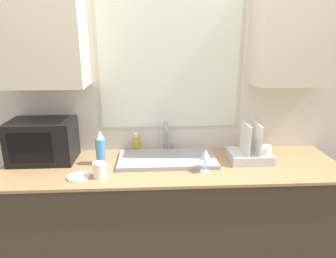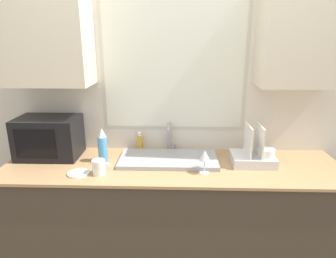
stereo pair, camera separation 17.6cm
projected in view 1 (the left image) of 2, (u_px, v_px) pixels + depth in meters
name	position (u px, v px, depth m)	size (l,w,h in m)	color
countertop	(172.00, 218.00, 2.31)	(2.45, 0.68, 0.90)	#42382D
wall_back	(170.00, 86.00, 2.32)	(6.00, 0.38, 2.60)	silver
sink_basin	(167.00, 159.00, 2.23)	(0.72, 0.36, 0.03)	#9EA0A5
faucet	(167.00, 135.00, 2.36)	(0.08, 0.19, 0.24)	#99999E
microwave	(43.00, 141.00, 2.20)	(0.46, 0.31, 0.31)	black
dish_rack	(251.00, 153.00, 2.22)	(0.30, 0.25, 0.29)	silver
spray_bottle	(100.00, 148.00, 2.15)	(0.07, 0.07, 0.26)	#4C99D8
soap_bottle	(136.00, 143.00, 2.40)	(0.05, 0.05, 0.16)	gold
mug_near_sink	(100.00, 170.00, 1.97)	(0.12, 0.09, 0.10)	white
wine_glass	(206.00, 155.00, 2.02)	(0.07, 0.07, 0.16)	silver
small_plate	(78.00, 177.00, 1.97)	(0.15, 0.15, 0.01)	white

